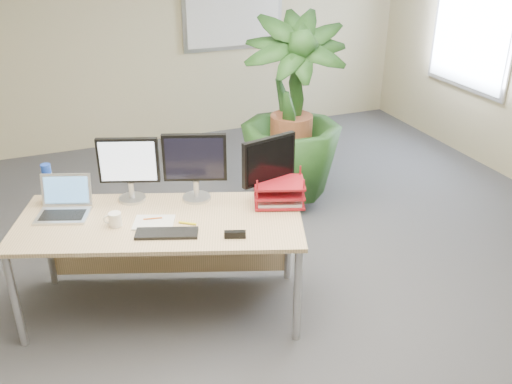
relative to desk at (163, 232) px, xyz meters
name	(u,v)px	position (x,y,z in m)	size (l,w,h in m)	color
floor	(264,332)	(0.54, -0.62, -0.59)	(8.00, 8.00, 0.00)	#424247
back_wall	(137,34)	(0.54, 3.38, 0.76)	(7.00, 0.04, 2.70)	#CABA8F
whiteboard	(233,11)	(1.74, 3.35, 0.96)	(1.30, 0.04, 0.95)	#B0B0B5
window	(474,21)	(4.00, 1.68, 0.96)	(0.04, 1.30, 1.55)	#B0B0B5
desk	(163,232)	(0.00, 0.00, 0.00)	(2.12, 1.43, 0.75)	tan
floor_plant	(291,134)	(1.51, 1.09, 0.16)	(0.84, 0.84, 1.50)	#193B15
monitor_left	(129,165)	(-0.15, 0.27, 0.43)	(0.42, 0.20, 0.48)	#B3B4B8
monitor_right	(195,163)	(0.29, 0.11, 0.45)	(0.44, 0.21, 0.51)	#B3B4B8
monitor_dark	(269,165)	(0.78, -0.10, 0.44)	(0.43, 0.20, 0.49)	#B3B4B8
laptop	(64,205)	(-0.63, 0.24, 0.22)	(0.43, 0.40, 0.25)	silver
keyboard	(167,233)	(-0.04, -0.32, 0.17)	(0.41, 0.14, 0.02)	black
coffee_mug	(115,220)	(-0.33, -0.08, 0.21)	(0.12, 0.09, 0.10)	white
spiral_notebook	(154,222)	(-0.08, -0.14, 0.16)	(0.27, 0.20, 0.01)	white
orange_pen	(153,218)	(-0.08, -0.10, 0.18)	(0.01, 0.01, 0.13)	#DA5D18
yellow_highlighter	(188,223)	(0.13, -0.23, 0.17)	(0.02, 0.02, 0.12)	yellow
water_bottle	(49,184)	(-0.71, 0.45, 0.30)	(0.08, 0.08, 0.30)	#ABBCC9
letter_tray	(279,194)	(0.82, -0.18, 0.23)	(0.42, 0.37, 0.17)	maroon
stapler	(235,234)	(0.37, -0.52, 0.18)	(0.14, 0.04, 0.05)	black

